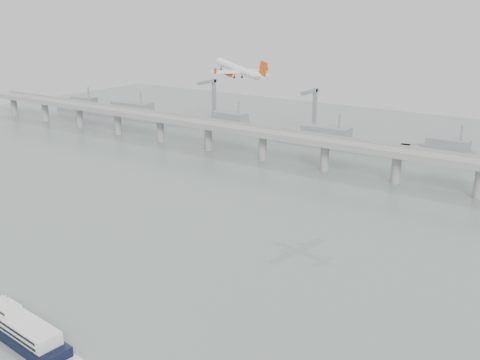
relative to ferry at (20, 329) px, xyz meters
The scene contains 5 objects.
ground 48.23m from the ferry, 60.28° to the left, with size 900.00×900.00×0.00m, color slate.
bridge 243.22m from the ferry, 84.64° to the left, with size 800.00×22.00×23.90m.
distant_fleet 333.85m from the ferry, 113.20° to the left, with size 453.00×60.90×40.00m.
ferry is the anchor object (origin of this frame).
airliner 165.27m from the ferry, 94.63° to the left, with size 40.31×37.00×10.68m.
Camera 1 is at (131.96, -136.13, 108.84)m, focal length 42.00 mm.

